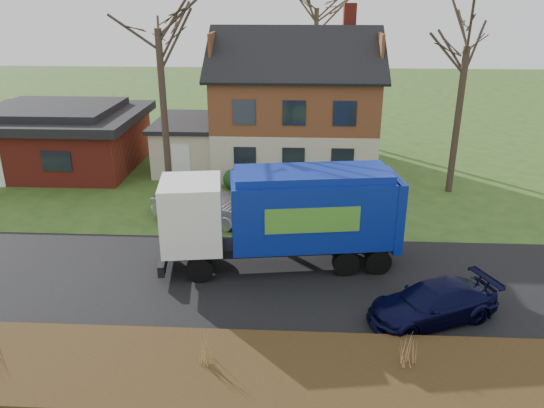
{
  "coord_description": "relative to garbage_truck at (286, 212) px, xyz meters",
  "views": [
    {
      "loc": [
        2.31,
        -16.94,
        9.72
      ],
      "look_at": [
        1.27,
        2.5,
        1.99
      ],
      "focal_mm": 35.0,
      "sensor_mm": 36.0,
      "label": 1
    }
  ],
  "objects": [
    {
      "name": "silver_sedan",
      "position": [
        -3.82,
        4.04,
        -1.41
      ],
      "size": [
        4.99,
        2.97,
        1.55
      ],
      "primitive_type": "imported",
      "rotation": [
        0.0,
        0.0,
        1.27
      ],
      "color": "#9CA0A4",
      "rests_on": "ground"
    },
    {
      "name": "grass_clump_east",
      "position": [
        3.51,
        -6.06,
        -1.46
      ],
      "size": [
        0.34,
        0.28,
        0.86
      ],
      "color": "#B4804F",
      "rests_on": "mulch_verge"
    },
    {
      "name": "navy_wagon",
      "position": [
        4.76,
        -3.44,
        -1.57
      ],
      "size": [
        4.62,
        3.27,
        1.24
      ],
      "primitive_type": "imported",
      "rotation": [
        0.0,
        0.0,
        -1.17
      ],
      "color": "black",
      "rests_on": "ground"
    },
    {
      "name": "mulch_verge",
      "position": [
        -1.87,
        -6.49,
        -2.04
      ],
      "size": [
        80.0,
        3.5,
        0.3
      ],
      "primitive_type": "cube",
      "color": "#302010",
      "rests_on": "ground"
    },
    {
      "name": "ground",
      "position": [
        -1.87,
        -1.19,
        -2.19
      ],
      "size": [
        120.0,
        120.0,
        0.0
      ],
      "primitive_type": "plane",
      "color": "#2C4B19",
      "rests_on": "ground"
    },
    {
      "name": "ranch_house",
      "position": [
        -13.87,
        11.81,
        -0.38
      ],
      "size": [
        9.8,
        8.2,
        3.7
      ],
      "color": "maroon",
      "rests_on": "ground"
    },
    {
      "name": "tree_front_west",
      "position": [
        -6.32,
        7.68,
        7.24
      ],
      "size": [
        3.85,
        3.85,
        11.44
      ],
      "color": "#392A22",
      "rests_on": "ground"
    },
    {
      "name": "grass_clump_mid",
      "position": [
        -1.93,
        -6.32,
        -1.45
      ],
      "size": [
        0.32,
        0.26,
        0.89
      ],
      "color": "olive",
      "rests_on": "mulch_verge"
    },
    {
      "name": "road",
      "position": [
        -1.87,
        -1.19,
        -2.18
      ],
      "size": [
        80.0,
        7.0,
        0.02
      ],
      "primitive_type": "cube",
      "color": "black",
      "rests_on": "ground"
    },
    {
      "name": "garbage_truck",
      "position": [
        0.0,
        0.0,
        0.0
      ],
      "size": [
        9.11,
        3.62,
        3.8
      ],
      "rotation": [
        0.0,
        0.0,
        0.14
      ],
      "color": "black",
      "rests_on": "ground"
    },
    {
      "name": "main_house",
      "position": [
        -0.38,
        12.72,
        1.84
      ],
      "size": [
        12.95,
        8.95,
        9.26
      ],
      "color": "beige",
      "rests_on": "ground"
    },
    {
      "name": "tree_front_east",
      "position": [
        8.38,
        8.68,
        6.4
      ],
      "size": [
        3.8,
        3.8,
        10.57
      ],
      "color": "#3A2D22",
      "rests_on": "ground"
    }
  ]
}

